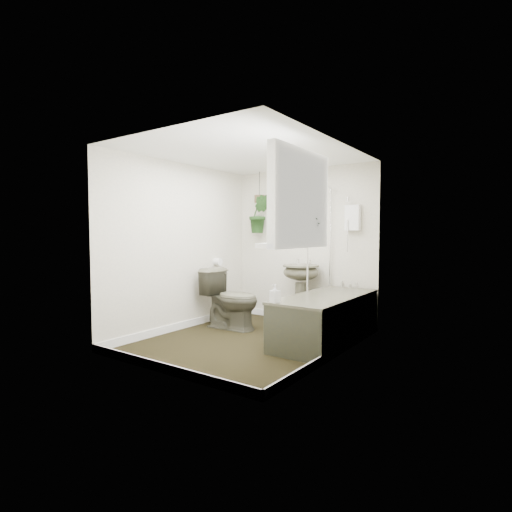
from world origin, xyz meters
The scene contains 22 objects.
floor centered at (0.00, 0.00, -0.01)m, with size 2.30×2.80×0.02m, color black.
ceiling centered at (0.00, 0.00, 2.31)m, with size 2.30×2.80×0.02m, color white.
wall_back centered at (0.00, 1.41, 1.15)m, with size 2.30×0.02×2.30m, color beige.
wall_front centered at (0.00, -1.41, 1.15)m, with size 2.30×0.02×2.30m, color beige.
wall_left centered at (-1.16, 0.00, 1.15)m, with size 0.02×2.80×2.30m, color beige.
wall_right centered at (1.16, 0.00, 1.15)m, with size 0.02×2.80×2.30m, color beige.
skirting centered at (0.00, 0.00, 0.05)m, with size 2.30×2.80×0.10m, color white.
bathtub centered at (0.80, 0.50, 0.29)m, with size 0.72×1.72×0.58m, color #4F4D3C, non-canonical shape.
bath_screen centered at (0.47, 0.99, 1.28)m, with size 0.04×0.72×1.40m, color silver, non-canonical shape.
shower_box centered at (0.80, 1.34, 1.55)m, with size 0.20×0.10×0.35m, color white.
oval_mirror centered at (0.12, 1.37, 1.50)m, with size 0.46×0.03×0.62m, color #C1AF95.
wall_sconce centered at (-0.28, 1.36, 1.40)m, with size 0.04×0.04×0.22m, color black.
toilet_roll_holder centered at (-1.10, 0.70, 0.90)m, with size 0.11×0.11×0.11m, color white.
window_recess centered at (1.09, -0.70, 1.65)m, with size 0.08×1.00×0.90m, color white.
window_sill centered at (1.02, -0.70, 1.23)m, with size 0.18×1.00×0.04m, color white.
window_blinds centered at (1.04, -0.70, 1.65)m, with size 0.01×0.86×0.76m, color white.
toilet centered at (-0.60, 0.40, 0.42)m, with size 0.47×0.82×0.84m, color #4F4D3C.
pedestal_sink centered at (0.12, 1.11, 0.44)m, with size 0.52×0.44×0.89m, color #4F4D3C, non-canonical shape.
sill_plant centered at (1.05, -0.40, 1.37)m, with size 0.21×0.18×0.23m, color black.
hanging_plant centered at (-0.70, 1.25, 1.64)m, with size 0.33×0.26×0.60m, color black.
soap_bottle centered at (0.56, -0.29, 0.68)m, with size 0.09×0.09×0.20m, color black.
hanging_pot centered at (-0.70, 1.25, 1.87)m, with size 0.16×0.16×0.12m, color #4A3B25.
Camera 1 is at (2.86, -3.95, 1.33)m, focal length 28.00 mm.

